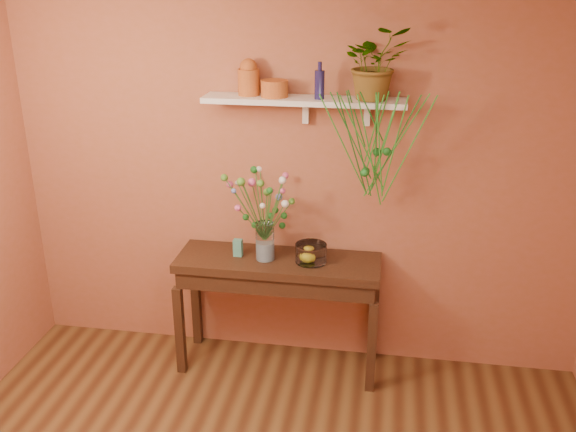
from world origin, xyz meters
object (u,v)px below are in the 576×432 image
object	(u,v)px
sideboard	(278,275)
blue_bottle	(320,84)
terracotta_jug	(249,78)
glass_bowl	(311,254)
bouquet	(261,195)
spider_plant	(375,63)
glass_vase	(265,244)

from	to	relation	value
sideboard	blue_bottle	bearing A→B (deg)	18.79
terracotta_jug	glass_bowl	size ratio (longest dim) A/B	1.10
sideboard	bouquet	distance (m)	0.59
blue_bottle	bouquet	world-z (taller)	blue_bottle
spider_plant	glass_vase	distance (m)	1.39
spider_plant	bouquet	xyz separation A→B (m)	(-0.70, -0.12, -0.86)
glass_vase	bouquet	bearing A→B (deg)	136.96
bouquet	blue_bottle	bearing A→B (deg)	12.42
blue_bottle	spider_plant	world-z (taller)	spider_plant
sideboard	spider_plant	size ratio (longest dim) A/B	3.12
glass_bowl	blue_bottle	bearing A→B (deg)	74.13
glass_vase	glass_bowl	xyz separation A→B (m)	(0.31, 0.01, -0.05)
terracotta_jug	spider_plant	world-z (taller)	spider_plant
glass_vase	bouquet	size ratio (longest dim) A/B	0.50
blue_bottle	glass_bowl	distance (m)	1.13
sideboard	bouquet	size ratio (longest dim) A/B	2.64
glass_vase	spider_plant	bearing A→B (deg)	11.71
blue_bottle	glass_bowl	bearing A→B (deg)	-105.87
bouquet	sideboard	bearing A→B (deg)	-3.16
terracotta_jug	spider_plant	xyz separation A→B (m)	(0.80, -0.02, 0.11)
blue_bottle	bouquet	bearing A→B (deg)	-167.58
spider_plant	glass_bowl	bearing A→B (deg)	-160.00
terracotta_jug	glass_vase	world-z (taller)	terracotta_jug
sideboard	bouquet	world-z (taller)	bouquet
terracotta_jug	blue_bottle	size ratio (longest dim) A/B	1.01
terracotta_jug	glass_vase	xyz separation A→B (m)	(0.12, -0.16, -1.09)
terracotta_jug	glass_vase	distance (m)	1.11
blue_bottle	spider_plant	size ratio (longest dim) A/B	0.51
sideboard	blue_bottle	xyz separation A→B (m)	(0.25, 0.09, 1.31)
blue_bottle	spider_plant	distance (m)	0.36
spider_plant	terracotta_jug	bearing A→B (deg)	178.68
glass_bowl	spider_plant	bearing A→B (deg)	20.00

